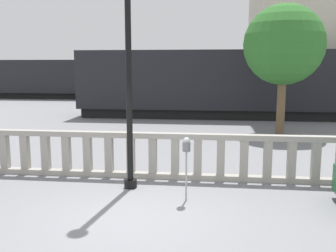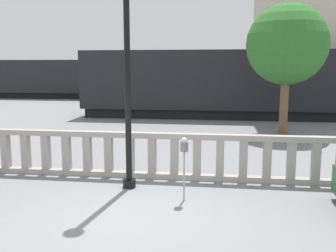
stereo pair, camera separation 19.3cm
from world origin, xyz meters
name	(u,v)px [view 1 (the left image)]	position (x,y,z in m)	size (l,w,h in m)	color
ground_plane	(132,216)	(0.00, 0.00, 0.00)	(160.00, 160.00, 0.00)	slate
balustrade	(153,156)	(0.00, 2.61, 0.61)	(13.70, 0.24, 1.22)	#9E998E
lamppost	(128,27)	(-0.42, 1.75, 3.81)	(0.37, 0.37, 6.68)	black
parking_meter	(186,150)	(0.99, 1.01, 1.14)	(0.17, 0.17, 1.42)	#99999E
train_near	(254,83)	(3.89, 14.81, 2.01)	(19.67, 2.72, 4.42)	black
train_far	(114,79)	(-7.41, 26.69, 1.85)	(25.56, 3.17, 4.11)	black
building_block	(323,6)	(8.65, 19.52, 6.85)	(8.75, 8.72, 13.71)	beige
tree_left	(284,45)	(4.51, 9.79, 3.82)	(3.41, 3.41, 5.54)	brown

